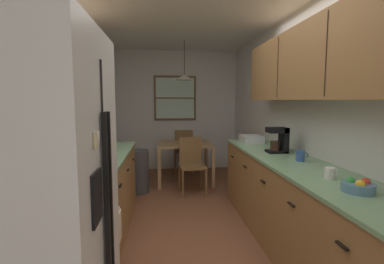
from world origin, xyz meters
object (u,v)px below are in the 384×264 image
refrigerator (25,225)px  mug_spare (301,156)px  mug_by_coffeemaker (330,173)px  table_serving_bowl (184,141)px  dining_chair_near (192,162)px  storage_canister (84,157)px  microwave_over_range (41,73)px  dining_table (185,148)px  trash_bin (138,171)px  fruit_bowl (358,186)px  dining_chair_far (184,149)px  stove_range (67,242)px  dish_rack (251,139)px  coffee_maker (279,139)px

refrigerator → mug_spare: 2.38m
mug_by_coffeemaker → table_serving_bowl: mug_by_coffeemaker is taller
dining_chair_near → storage_canister: storage_canister is taller
microwave_over_range → dining_table: (1.21, 3.12, -1.06)m
dining_chair_near → trash_bin: dining_chair_near is taller
dining_chair_near → fruit_bowl: bearing=-74.0°
mug_by_coffeemaker → dining_chair_far: bearing=102.4°
table_serving_bowl → dining_chair_near: bearing=-84.0°
refrigerator → trash_bin: bearing=85.9°
microwave_over_range → trash_bin: 2.93m
stove_range → dish_rack: bearing=43.9°
trash_bin → mug_spare: (1.76, -1.99, 0.61)m
fruit_bowl → table_serving_bowl: bearing=104.2°
storage_canister → mug_by_coffeemaker: 2.07m
storage_canister → stove_range: bearing=-89.4°
stove_range → microwave_over_range: size_ratio=1.84×
trash_bin → mug_spare: mug_spare is taller
dish_rack → refrigerator: bearing=-126.1°
trash_bin → table_serving_bowl: size_ratio=3.47×
fruit_bowl → table_serving_bowl: fruit_bowl is taller
microwave_over_range → trash_bin: microwave_over_range is taller
dining_chair_near → fruit_bowl: 2.98m
refrigerator → fruit_bowl: (1.92, 0.35, 0.02)m
trash_bin → refrigerator: bearing=-94.1°
fruit_bowl → storage_canister: bearing=154.8°
trash_bin → table_serving_bowl: bearing=34.5°
dining_chair_far → trash_bin: 1.47m
coffee_maker → mug_by_coffeemaker: (-0.06, -1.12, -0.11)m
coffee_maker → dish_rack: size_ratio=0.85×
dining_table → fruit_bowl: (0.88, -3.49, 0.32)m
refrigerator → mug_spare: bearing=33.2°
dining_table → trash_bin: (-0.80, -0.54, -0.27)m
fruit_bowl → stove_range: bearing=169.5°
mug_spare → dish_rack: 1.30m
dining_chair_far → dining_table: bearing=-93.0°
microwave_over_range → dish_rack: size_ratio=1.76×
dining_table → mug_spare: (0.95, -2.53, 0.34)m
dining_chair_near → coffee_maker: size_ratio=3.11×
dining_chair_near → mug_spare: mug_spare is taller
dish_rack → dining_chair_near: bearing=143.8°
mug_spare → dish_rack: (-0.10, 1.29, -0.00)m
stove_range → trash_bin: 2.60m
dining_chair_far → mug_spare: (0.92, -3.19, 0.45)m
dining_table → coffee_maker: (0.93, -2.05, 0.43)m
trash_bin → dish_rack: (1.66, -0.69, 0.60)m
microwave_over_range → storage_canister: bearing=79.2°
microwave_over_range → dish_rack: bearing=42.3°
dining_chair_far → dish_rack: size_ratio=2.65×
stove_range → coffee_maker: 2.37m
trash_bin → mug_spare: bearing=-48.5°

